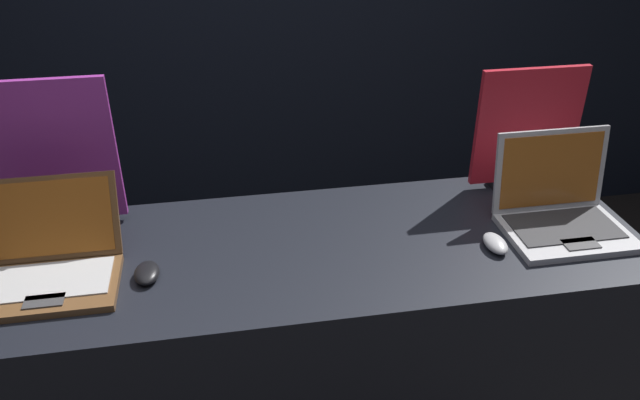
# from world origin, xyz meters

# --- Properties ---
(display_counter) EXTENTS (1.89, 0.65, 0.96)m
(display_counter) POSITION_xyz_m (0.00, 0.33, 0.48)
(display_counter) COLOR black
(display_counter) RESTS_ON ground_plane
(laptop_front) EXTENTS (0.34, 0.33, 0.23)m
(laptop_front) POSITION_xyz_m (-0.72, 0.30, 1.01)
(laptop_front) COLOR brown
(laptop_front) RESTS_ON display_counter
(mouse_front) EXTENTS (0.07, 0.10, 0.03)m
(mouse_front) POSITION_xyz_m (-0.48, 0.25, 0.97)
(mouse_front) COLOR black
(mouse_front) RESTS_ON display_counter
(promo_stand_front) EXTENTS (0.34, 0.07, 0.46)m
(promo_stand_front) POSITION_xyz_m (-0.72, 0.57, 1.18)
(promo_stand_front) COLOR black
(promo_stand_front) RESTS_ON display_counter
(laptop_back) EXTENTS (0.36, 0.30, 0.27)m
(laptop_back) POSITION_xyz_m (0.72, 0.31, 1.02)
(laptop_back) COLOR #B7B7BC
(laptop_back) RESTS_ON display_counter
(mouse_back) EXTENTS (0.06, 0.11, 0.03)m
(mouse_back) POSITION_xyz_m (0.49, 0.22, 0.97)
(mouse_back) COLOR #B2B2B7
(mouse_back) RESTS_ON display_counter
(promo_stand_back) EXTENTS (0.35, 0.07, 0.41)m
(promo_stand_back) POSITION_xyz_m (0.72, 0.57, 1.15)
(promo_stand_back) COLOR black
(promo_stand_back) RESTS_ON display_counter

